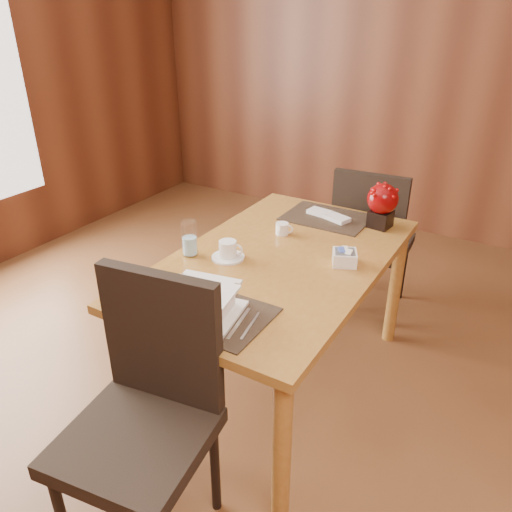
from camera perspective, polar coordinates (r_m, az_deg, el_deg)
The scene contains 15 objects.
ground at distance 2.38m, azimuth -5.15°, elevation -22.36°, with size 6.00×6.00×0.00m, color brown.
back_wall at distance 4.36m, azimuth 19.01°, elevation 20.26°, with size 5.00×0.02×2.80m, color brown.
dining_table at distance 2.37m, azimuth 2.62°, elevation -2.20°, with size 0.90×1.50×0.75m.
placemat_near at distance 1.91m, azimuth -5.20°, elevation -6.48°, with size 0.45×0.33×0.01m, color black.
placemat_far at distance 2.77m, azimuth 8.07°, elevation 4.38°, with size 0.45×0.33×0.01m, color black.
soup_setting at distance 1.87m, azimuth -6.44°, elevation -5.45°, with size 0.33×0.33×0.11m.
coffee_cup at distance 2.29m, azimuth -3.23°, elevation 0.58°, with size 0.15×0.15×0.09m.
water_glass at distance 2.32m, azimuth -7.62°, elevation 2.00°, with size 0.07×0.07×0.17m, color white.
creamer_jug at distance 2.54m, azimuth 2.99°, elevation 3.14°, with size 0.08×0.08×0.06m, color white, non-canonical shape.
sugar_caddy at distance 2.28m, azimuth 10.09°, elevation -0.20°, with size 0.11×0.11×0.06m, color white.
berry_decor at distance 2.67m, azimuth 14.24°, elevation 5.91°, with size 0.16×0.16×0.24m.
napkins_far at distance 2.76m, azimuth 8.42°, elevation 4.58°, with size 0.25×0.09×0.02m, color white, non-canonical shape.
bread_plate at distance 2.06m, azimuth -10.72°, elevation -4.21°, with size 0.17×0.17×0.01m, color white.
near_chair at distance 1.84m, azimuth -12.33°, elevation -15.92°, with size 0.54×0.54×1.02m.
far_chair at distance 3.12m, azimuth 12.93°, elevation 2.35°, with size 0.48×0.48×0.96m.
Camera 1 is at (0.96, -1.23, 1.80)m, focal length 35.00 mm.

